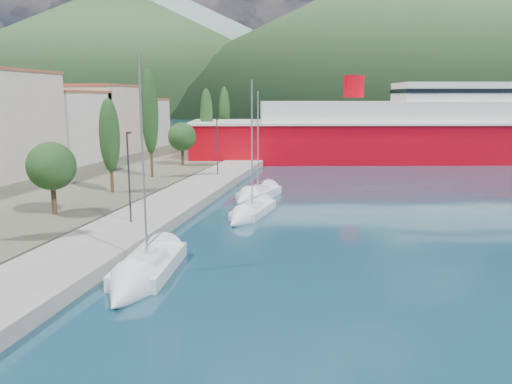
# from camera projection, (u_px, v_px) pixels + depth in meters

# --- Properties ---
(ground) EXTENTS (1400.00, 1400.00, 0.00)m
(ground) POSITION_uv_depth(u_px,v_px,m) (335.00, 132.00, 132.68)
(ground) COLOR #173E51
(quay) EXTENTS (5.00, 88.00, 0.80)m
(quay) POSITION_uv_depth(u_px,v_px,m) (183.00, 198.00, 43.88)
(quay) COLOR gray
(quay) RESTS_ON ground
(hills_far) EXTENTS (1480.00, 900.00, 180.00)m
(hills_far) POSITION_uv_depth(u_px,v_px,m) (480.00, 37.00, 571.24)
(hills_far) COLOR gray
(hills_far) RESTS_ON ground
(hills_near) EXTENTS (1010.00, 520.00, 115.00)m
(hills_near) POSITION_uv_depth(u_px,v_px,m) (496.00, 39.00, 347.39)
(hills_near) COLOR #33542B
(hills_near) RESTS_ON ground
(town_buildings) EXTENTS (9.20, 69.20, 11.30)m
(town_buildings) POSITION_uv_depth(u_px,v_px,m) (26.00, 128.00, 57.93)
(town_buildings) COLOR beige
(town_buildings) RESTS_ON land_strip
(tree_row) EXTENTS (3.51, 65.85, 11.34)m
(tree_row) POSITION_uv_depth(u_px,v_px,m) (140.00, 131.00, 50.06)
(tree_row) COLOR #47301E
(tree_row) RESTS_ON land_strip
(lamp_posts) EXTENTS (0.15, 47.24, 6.06)m
(lamp_posts) POSITION_uv_depth(u_px,v_px,m) (120.00, 177.00, 32.04)
(lamp_posts) COLOR #2D2D33
(lamp_posts) RESTS_ON quay
(sailboat_near) EXTENTS (3.37, 8.65, 12.12)m
(sailboat_near) POSITION_uv_depth(u_px,v_px,m) (137.00, 280.00, 24.35)
(sailboat_near) COLOR silver
(sailboat_near) RESTS_ON ground
(sailboat_mid) EXTENTS (3.01, 8.00, 11.23)m
(sailboat_mid) POSITION_uv_depth(u_px,v_px,m) (245.00, 216.00, 37.81)
(sailboat_mid) COLOR silver
(sailboat_mid) RESTS_ON ground
(sailboat_far) EXTENTS (3.90, 7.52, 10.57)m
(sailboat_far) POSITION_uv_depth(u_px,v_px,m) (251.00, 197.00, 44.76)
(sailboat_far) COLOR silver
(sailboat_far) RESTS_ON ground
(ferry) EXTENTS (66.36, 27.18, 12.89)m
(ferry) POSITION_uv_depth(u_px,v_px,m) (415.00, 133.00, 73.28)
(ferry) COLOR #C10210
(ferry) RESTS_ON ground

